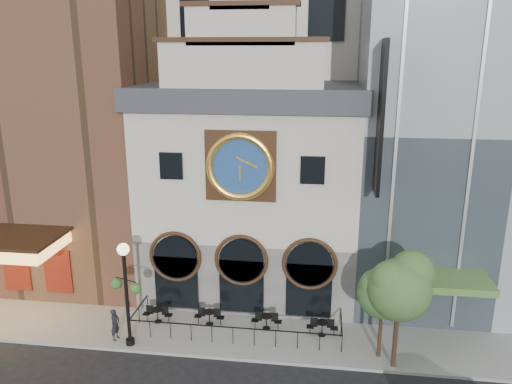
{
  "coord_description": "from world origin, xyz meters",
  "views": [
    {
      "loc": [
        4.04,
        -20.15,
        14.07
      ],
      "look_at": [
        0.5,
        6.0,
        6.64
      ],
      "focal_mm": 35.0,
      "sensor_mm": 36.0,
      "label": 1
    }
  ],
  "objects_px": {
    "tree_right": "(401,285)",
    "pedestrian": "(115,325)",
    "bistro_2": "(267,321)",
    "tree_left": "(384,289)",
    "bistro_0": "(158,314)",
    "bistro_1": "(209,316)",
    "bistro_3": "(322,327)",
    "lamppost": "(126,283)"
  },
  "relations": [
    {
      "from": "pedestrian",
      "to": "bistro_0",
      "type": "bearing_deg",
      "value": -28.9
    },
    {
      "from": "bistro_0",
      "to": "bistro_1",
      "type": "relative_size",
      "value": 1.0
    },
    {
      "from": "bistro_2",
      "to": "bistro_3",
      "type": "relative_size",
      "value": 1.0
    },
    {
      "from": "bistro_1",
      "to": "bistro_2",
      "type": "relative_size",
      "value": 1.0
    },
    {
      "from": "bistro_2",
      "to": "tree_left",
      "type": "bearing_deg",
      "value": -16.56
    },
    {
      "from": "bistro_2",
      "to": "lamppost",
      "type": "height_order",
      "value": "lamppost"
    },
    {
      "from": "bistro_0",
      "to": "lamppost",
      "type": "bearing_deg",
      "value": -106.94
    },
    {
      "from": "bistro_1",
      "to": "bistro_3",
      "type": "height_order",
      "value": "same"
    },
    {
      "from": "bistro_1",
      "to": "pedestrian",
      "type": "xyz_separation_m",
      "value": [
        -4.33,
        -2.02,
        0.36
      ]
    },
    {
      "from": "lamppost",
      "to": "tree_right",
      "type": "bearing_deg",
      "value": 18.76
    },
    {
      "from": "bistro_3",
      "to": "bistro_0",
      "type": "bearing_deg",
      "value": 179.09
    },
    {
      "from": "lamppost",
      "to": "tree_right",
      "type": "relative_size",
      "value": 0.95
    },
    {
      "from": "pedestrian",
      "to": "tree_left",
      "type": "relative_size",
      "value": 0.35
    },
    {
      "from": "bistro_0",
      "to": "bistro_2",
      "type": "relative_size",
      "value": 1.0
    },
    {
      "from": "bistro_1",
      "to": "tree_left",
      "type": "distance_m",
      "value": 9.29
    },
    {
      "from": "bistro_0",
      "to": "bistro_2",
      "type": "xyz_separation_m",
      "value": [
        5.83,
        0.11,
        0.0
      ]
    },
    {
      "from": "tree_right",
      "to": "bistro_2",
      "type": "bearing_deg",
      "value": 158.99
    },
    {
      "from": "bistro_2",
      "to": "tree_left",
      "type": "xyz_separation_m",
      "value": [
        5.58,
        -1.66,
        3.02
      ]
    },
    {
      "from": "bistro_0",
      "to": "tree_right",
      "type": "distance_m",
      "value": 12.75
    },
    {
      "from": "bistro_0",
      "to": "tree_right",
      "type": "xyz_separation_m",
      "value": [
        12.01,
        -2.26,
        3.63
      ]
    },
    {
      "from": "bistro_3",
      "to": "tree_left",
      "type": "distance_m",
      "value": 4.3
    },
    {
      "from": "bistro_0",
      "to": "pedestrian",
      "type": "distance_m",
      "value": 2.46
    },
    {
      "from": "bistro_1",
      "to": "bistro_2",
      "type": "height_order",
      "value": "same"
    },
    {
      "from": "bistro_2",
      "to": "lamppost",
      "type": "distance_m",
      "value": 7.47
    },
    {
      "from": "bistro_2",
      "to": "pedestrian",
      "type": "distance_m",
      "value": 7.65
    },
    {
      "from": "bistro_1",
      "to": "lamppost",
      "type": "distance_m",
      "value": 5.05
    },
    {
      "from": "bistro_1",
      "to": "pedestrian",
      "type": "bearing_deg",
      "value": -155.03
    },
    {
      "from": "bistro_1",
      "to": "bistro_3",
      "type": "xyz_separation_m",
      "value": [
        5.91,
        -0.27,
        0.0
      ]
    },
    {
      "from": "bistro_1",
      "to": "lamppost",
      "type": "height_order",
      "value": "lamppost"
    },
    {
      "from": "bistro_0",
      "to": "tree_left",
      "type": "distance_m",
      "value": 11.91
    },
    {
      "from": "pedestrian",
      "to": "lamppost",
      "type": "height_order",
      "value": "lamppost"
    },
    {
      "from": "pedestrian",
      "to": "bistro_3",
      "type": "bearing_deg",
      "value": -69.93
    },
    {
      "from": "bistro_1",
      "to": "tree_left",
      "type": "relative_size",
      "value": 0.33
    },
    {
      "from": "bistro_0",
      "to": "tree_right",
      "type": "relative_size",
      "value": 0.28
    },
    {
      "from": "bistro_2",
      "to": "tree_right",
      "type": "relative_size",
      "value": 0.28
    },
    {
      "from": "tree_right",
      "to": "pedestrian",
      "type": "bearing_deg",
      "value": 178.39
    },
    {
      "from": "tree_left",
      "to": "bistro_2",
      "type": "bearing_deg",
      "value": 163.44
    },
    {
      "from": "bistro_0",
      "to": "bistro_3",
      "type": "xyz_separation_m",
      "value": [
        8.7,
        -0.14,
        0.0
      ]
    },
    {
      "from": "tree_left",
      "to": "bistro_0",
      "type": "bearing_deg",
      "value": 172.26
    },
    {
      "from": "pedestrian",
      "to": "lamppost",
      "type": "relative_size",
      "value": 0.31
    },
    {
      "from": "bistro_2",
      "to": "tree_left",
      "type": "relative_size",
      "value": 0.33
    },
    {
      "from": "bistro_3",
      "to": "tree_right",
      "type": "relative_size",
      "value": 0.28
    }
  ]
}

